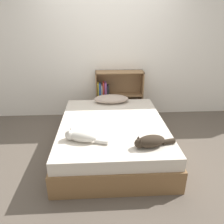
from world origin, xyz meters
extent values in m
plane|color=brown|center=(0.00, 0.00, 0.00)|extent=(8.00, 8.00, 0.00)
cube|color=white|center=(0.00, 1.38, 1.25)|extent=(8.00, 0.06, 2.50)
cube|color=brown|center=(0.00, 0.00, 0.15)|extent=(1.54, 1.93, 0.30)
cube|color=beige|center=(0.00, 0.00, 0.39)|extent=(1.50, 1.87, 0.17)
ellipsoid|color=#B29E8E|center=(0.02, 0.78, 0.54)|extent=(0.61, 0.30, 0.14)
ellipsoid|color=beige|center=(-0.40, -0.49, 0.53)|extent=(0.39, 0.25, 0.13)
sphere|color=beige|center=(-0.55, -0.45, 0.53)|extent=(0.13, 0.13, 0.13)
cone|color=beige|center=(-0.56, -0.48, 0.60)|extent=(0.04, 0.04, 0.03)
cone|color=beige|center=(-0.54, -0.41, 0.60)|extent=(0.04, 0.04, 0.03)
cylinder|color=beige|center=(-0.17, -0.57, 0.50)|extent=(0.17, 0.10, 0.05)
ellipsoid|color=#33281E|center=(0.41, -0.66, 0.54)|extent=(0.37, 0.24, 0.14)
sphere|color=#33281E|center=(0.27, -0.69, 0.53)|extent=(0.11, 0.11, 0.11)
cone|color=#33281E|center=(0.27, -0.72, 0.60)|extent=(0.04, 0.04, 0.03)
cone|color=#33281E|center=(0.26, -0.66, 0.60)|extent=(0.04, 0.04, 0.03)
cylinder|color=#33281E|center=(0.64, -0.61, 0.50)|extent=(0.16, 0.09, 0.06)
cube|color=#8E6B47|center=(-0.24, 1.21, 0.46)|extent=(0.02, 0.26, 0.93)
cube|color=#8E6B47|center=(0.65, 1.21, 0.46)|extent=(0.02, 0.26, 0.93)
cube|color=#8E6B47|center=(0.20, 1.21, 0.01)|extent=(0.91, 0.26, 0.02)
cube|color=#8E6B47|center=(0.20, 1.21, 0.92)|extent=(0.91, 0.26, 0.02)
cube|color=#8E6B47|center=(0.20, 1.21, 0.46)|extent=(0.87, 0.26, 0.02)
cube|color=#8E6B47|center=(0.20, 1.33, 0.46)|extent=(0.91, 0.02, 0.93)
cube|color=gold|center=(-0.21, 1.17, 0.60)|extent=(0.02, 0.16, 0.25)
cube|color=#2D519E|center=(-0.17, 1.17, 0.59)|extent=(0.03, 0.16, 0.24)
cube|color=beige|center=(-0.14, 1.17, 0.57)|extent=(0.02, 0.16, 0.20)
cube|color=#B7332D|center=(-0.10, 1.17, 0.61)|extent=(0.03, 0.16, 0.26)
cube|color=#8C4C99|center=(-0.06, 1.17, 0.60)|extent=(0.03, 0.16, 0.26)
cube|color=#232328|center=(-0.02, 1.17, 0.57)|extent=(0.04, 0.16, 0.19)
camera|label=1|loc=(-0.17, -2.82, 1.89)|focal=35.00mm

